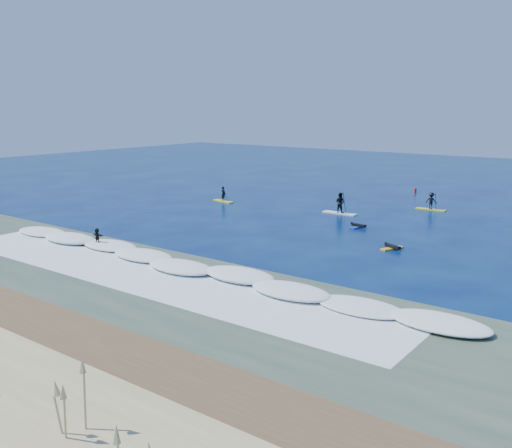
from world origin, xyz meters
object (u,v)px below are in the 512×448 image
Objects in this scene: sup_paddler_center at (340,205)px; marker_buoy at (415,190)px; sup_paddler_left at (223,196)px; prone_paddler_far at (358,226)px; wave_surfer at (97,237)px; sup_paddler_right at (431,202)px; prone_paddler_near at (392,247)px.

sup_paddler_center is 4.52× the size of marker_buoy.
sup_paddler_left is 1.44× the size of prone_paddler_far.
marker_buoy reaches higher than prone_paddler_far.
sup_paddler_right is at bearing 63.95° from wave_surfer.
sup_paddler_left is 13.18m from sup_paddler_center.
sup_paddler_left reaches higher than prone_paddler_far.
wave_surfer reaches higher than marker_buoy.
prone_paddler_far is 2.56× the size of marker_buoy.
sup_paddler_left is 0.81× the size of sup_paddler_center.
sup_paddler_left is at bearing -173.22° from sup_paddler_center.
sup_paddler_left reaches higher than prone_paddler_near.
prone_paddler_near is at bearing -126.80° from prone_paddler_far.
sup_paddler_center is at bearing 66.01° from prone_paddler_near.
prone_paddler_near is at bearing -80.71° from sup_paddler_right.
wave_surfer reaches higher than prone_paddler_far.
sup_paddler_left is 22.75m from marker_buoy.
sup_paddler_right reaches higher than prone_paddler_near.
sup_paddler_right reaches higher than sup_paddler_left.
prone_paddler_near is 1.12× the size of wave_surfer.
sup_paddler_center is 9.31m from sup_paddler_right.
sup_paddler_right is at bearing 33.79° from sup_paddler_left.
wave_surfer reaches higher than prone_paddler_near.
sup_paddler_center is 13.47m from prone_paddler_near.
sup_paddler_right is (19.27, 8.33, 0.20)m from sup_paddler_left.
sup_paddler_left is 1.61× the size of wave_surfer.
sup_paddler_right is 11.13m from marker_buoy.
sup_paddler_right is 16.88m from prone_paddler_near.
marker_buoy is at bearing 88.25° from sup_paddler_center.
sup_paddler_right is (6.17, 6.97, -0.09)m from sup_paddler_center.
prone_paddler_near is 7.31m from prone_paddler_far.
sup_paddler_center is 6.18m from prone_paddler_far.
sup_paddler_center is 16.71m from marker_buoy.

